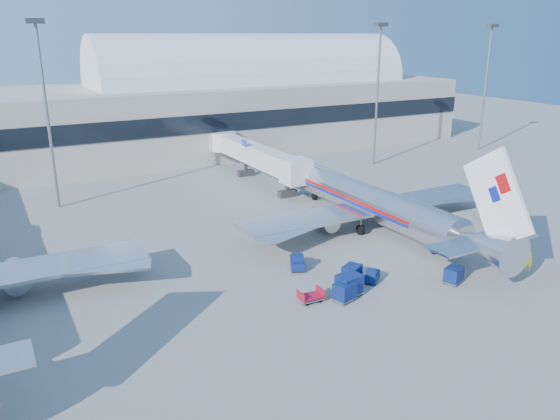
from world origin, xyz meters
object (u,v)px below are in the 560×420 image
jetbridge_near (252,153)px  cart_train_c (345,291)px  cart_solo_far (506,239)px  ramp_worker (529,261)px  mast_west (44,88)px  barrier_far (483,211)px  cart_train_a (352,273)px  cart_solo_near (454,275)px  barrier_near (442,219)px  barrier_mid (463,215)px  mast_east (378,74)px  airliner_main (375,203)px  tug_left (297,262)px  cart_open_red (311,297)px  tug_right (440,247)px  cart_train_b (349,284)px  tug_lead (372,275)px  mast_far_east (487,69)px

jetbridge_near → cart_train_c: size_ratio=13.29×
cart_solo_far → ramp_worker: bearing=-109.0°
mast_west → barrier_far: mast_west is taller
cart_train_a → cart_solo_near: 8.90m
barrier_near → barrier_mid: bearing=0.0°
mast_east → airliner_main: bearing=-128.1°
jetbridge_near → cart_train_a: size_ratio=12.58×
cart_train_a → tug_left: bearing=93.0°
cart_open_red → mast_west: bearing=113.0°
mast_west → barrier_near: size_ratio=7.53×
tug_right → cart_train_b: 13.78m
barrier_far → cart_train_b: size_ratio=1.32×
barrier_near → barrier_far: size_ratio=1.00×
barrier_far → tug_lead: bearing=-159.9°
ramp_worker → cart_solo_far: bearing=-81.2°
airliner_main → barrier_mid: size_ratio=12.42×
barrier_mid → tug_left: bearing=-172.9°
airliner_main → cart_train_a: (-10.55, -10.30, -2.10)m
cart_train_a → cart_open_red: 5.33m
airliner_main → cart_train_c: airliner_main is taller
barrier_near → cart_train_a: cart_train_a is taller
cart_train_a → cart_train_b: cart_train_b is taller
cart_solo_far → barrier_mid: bearing=83.7°
mast_east → cart_solo_far: (-11.63, -36.50, -14.01)m
barrier_far → cart_solo_near: bearing=-144.9°
barrier_mid → cart_solo_far: size_ratio=1.59×
mast_west → ramp_worker: size_ratio=11.96×
mast_west → cart_solo_near: mast_west is taller
airliner_main → cart_open_red: size_ratio=18.77×
cart_train_b → cart_solo_near: (9.41, -2.50, -0.19)m
airliner_main → barrier_near: 8.74m
jetbridge_near → tug_left: jetbridge_near is taller
airliner_main → cart_solo_far: airliner_main is taller
ramp_worker → jetbridge_near: bearing=-39.4°
barrier_far → jetbridge_near: bearing=120.5°
mast_far_east → cart_train_b: bearing=-146.6°
airliner_main → jetbridge_near: size_ratio=1.35×
barrier_near → tug_lead: (-16.94, -8.60, 0.15)m
jetbridge_near → mast_west: bearing=-178.3°
tug_lead → cart_train_c: size_ratio=1.06×
airliner_main → mast_east: 34.51m
jetbridge_near → tug_left: size_ratio=10.18×
barrier_far → mast_west: bearing=147.9°
mast_west → tug_lead: 44.55m
airliner_main → mast_far_east: (45.00, 25.49, 11.87)m
tug_left → cart_solo_near: size_ratio=1.34×
barrier_mid → tug_right: (-10.18, -6.59, 0.16)m
tug_lead → cart_solo_far: 17.31m
tug_lead → cart_train_b: cart_train_b is taller
tug_left → barrier_near: bearing=-55.4°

